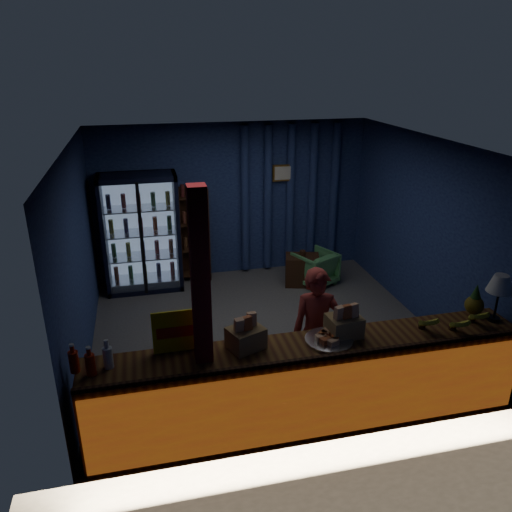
{
  "coord_description": "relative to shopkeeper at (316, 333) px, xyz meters",
  "views": [
    {
      "loc": [
        -1.48,
        -5.86,
        3.56
      ],
      "look_at": [
        -0.15,
        -0.2,
        1.23
      ],
      "focal_mm": 35.0,
      "sensor_mm": 36.0,
      "label": 1
    }
  ],
  "objects": [
    {
      "name": "ground",
      "position": [
        -0.25,
        1.39,
        -0.75
      ],
      "size": [
        4.6,
        4.6,
        0.0
      ],
      "primitive_type": "plane",
      "color": "#515154",
      "rests_on": "ground"
    },
    {
      "name": "room_walls",
      "position": [
        -0.25,
        1.39,
        0.82
      ],
      "size": [
        4.6,
        4.6,
        4.6
      ],
      "color": "navy",
      "rests_on": "ground"
    },
    {
      "name": "counter",
      "position": [
        -0.25,
        -0.52,
        -0.27
      ],
      "size": [
        4.4,
        0.57,
        0.99
      ],
      "color": "brown",
      "rests_on": "ground"
    },
    {
      "name": "support_post",
      "position": [
        -1.3,
        -0.51,
        0.55
      ],
      "size": [
        0.16,
        0.16,
        2.6
      ],
      "primitive_type": "cube",
      "color": "maroon",
      "rests_on": "ground"
    },
    {
      "name": "beverage_cooler",
      "position": [
        -1.8,
        3.3,
        0.18
      ],
      "size": [
        1.2,
        0.62,
        1.9
      ],
      "color": "black",
      "rests_on": "ground"
    },
    {
      "name": "bottle_shelf",
      "position": [
        -0.95,
        3.44,
        0.04
      ],
      "size": [
        0.5,
        0.28,
        1.6
      ],
      "color": "#3E2313",
      "rests_on": "ground"
    },
    {
      "name": "curtain_folds",
      "position": [
        0.75,
        3.53,
        0.55
      ],
      "size": [
        1.74,
        0.14,
        2.5
      ],
      "color": "navy",
      "rests_on": "room_walls"
    },
    {
      "name": "framed_picture",
      "position": [
        0.6,
        3.48,
        1.0
      ],
      "size": [
        0.36,
        0.04,
        0.28
      ],
      "color": "gold",
      "rests_on": "room_walls"
    },
    {
      "name": "shopkeeper",
      "position": [
        0.0,
        0.0,
        0.0
      ],
      "size": [
        0.61,
        0.46,
        1.5
      ],
      "primitive_type": "imported",
      "rotation": [
        0.0,
        0.0,
        -0.2
      ],
      "color": "maroon",
      "rests_on": "ground"
    },
    {
      "name": "green_chair",
      "position": [
        0.98,
        2.76,
        -0.47
      ],
      "size": [
        0.81,
        0.82,
        0.56
      ],
      "primitive_type": "imported",
      "rotation": [
        0.0,
        0.0,
        3.57
      ],
      "color": "#50A15C",
      "rests_on": "ground"
    },
    {
      "name": "side_table",
      "position": [
        0.76,
        2.79,
        -0.5
      ],
      "size": [
        0.64,
        0.53,
        0.6
      ],
      "color": "#3E2313",
      "rests_on": "ground"
    },
    {
      "name": "yellow_sign",
      "position": [
        -1.5,
        -0.3,
        0.4
      ],
      "size": [
        0.5,
        0.1,
        0.4
      ],
      "color": "#D8D10B",
      "rests_on": "counter"
    },
    {
      "name": "soda_bottles",
      "position": [
        -2.3,
        -0.49,
        0.31
      ],
      "size": [
        0.38,
        0.17,
        0.28
      ],
      "color": "red",
      "rests_on": "counter"
    },
    {
      "name": "snack_box_left",
      "position": [
        -0.88,
        -0.42,
        0.32
      ],
      "size": [
        0.4,
        0.37,
        0.34
      ],
      "color": "#A58650",
      "rests_on": "counter"
    },
    {
      "name": "snack_box_centre",
      "position": [
        0.13,
        -0.42,
        0.32
      ],
      "size": [
        0.35,
        0.3,
        0.35
      ],
      "color": "#A58650",
      "rests_on": "counter"
    },
    {
      "name": "pastry_tray",
      "position": [
        -0.05,
        -0.49,
        0.23
      ],
      "size": [
        0.48,
        0.48,
        0.08
      ],
      "color": "silver",
      "rests_on": "counter"
    },
    {
      "name": "banana_bunches",
      "position": [
        1.27,
        -0.55,
        0.29
      ],
      "size": [
        0.84,
        0.32,
        0.18
      ],
      "color": "gold",
      "rests_on": "counter"
    },
    {
      "name": "table_lamp",
      "position": [
        1.8,
        -0.5,
        0.61
      ],
      "size": [
        0.27,
        0.27,
        0.53
      ],
      "color": "black",
      "rests_on": "counter"
    },
    {
      "name": "pineapple",
      "position": [
        1.68,
        -0.33,
        0.34
      ],
      "size": [
        0.2,
        0.2,
        0.35
      ],
      "color": "olive",
      "rests_on": "counter"
    }
  ]
}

